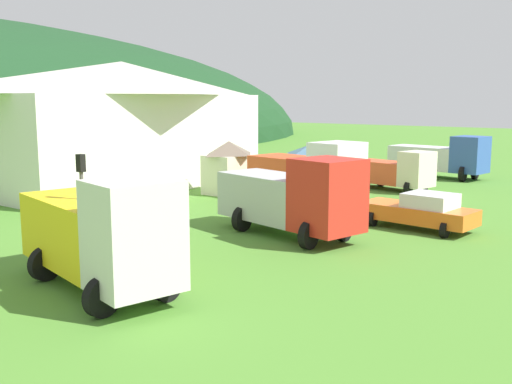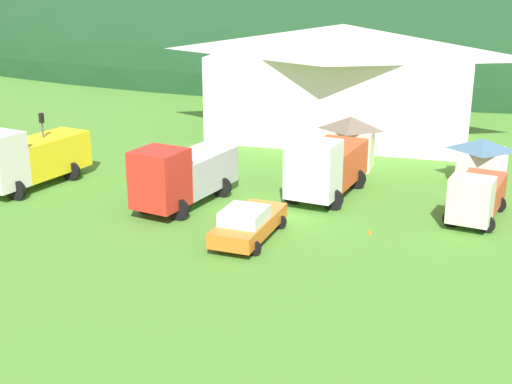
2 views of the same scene
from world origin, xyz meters
name	(u,v)px [view 1 (image 1 of 2)]	position (x,y,z in m)	size (l,w,h in m)	color
ground_plane	(340,216)	(0.00, 0.00, 0.00)	(200.00, 200.00, 0.00)	#4C842D
depot_building	(123,123)	(0.09, 16.46, 4.21)	(19.37, 9.22, 8.17)	white
play_shed_cream	(229,167)	(2.04, 9.02, 1.67)	(3.03, 2.32, 3.23)	beige
play_shed_pink	(309,162)	(9.82, 8.19, 1.33)	(2.99, 2.74, 2.58)	beige
flatbed_truck_yellow	(102,233)	(-14.64, -0.25, 1.78)	(3.93, 7.21, 3.59)	silver
crane_truck_red	(295,196)	(-5.19, -0.77, 1.73)	(3.94, 7.21, 3.45)	red
heavy_rig_white	(310,173)	(1.68, 2.89, 1.76)	(3.91, 6.93, 3.55)	white
light_truck_cream	(396,171)	(9.53, 1.48, 1.25)	(3.07, 5.68, 2.59)	beige
box_truck_blue	(443,157)	(17.44, 1.40, 1.57)	(3.56, 7.38, 3.15)	#3356AD
service_pickup_orange	(420,211)	(-0.48, -4.32, 0.83)	(2.68, 5.24, 1.66)	orange
traffic_light_west	(83,204)	(-14.41, 0.96, 2.50)	(0.20, 0.32, 4.07)	#4C4C51
traffic_cone_near_pickup	(417,207)	(4.80, -2.01, 0.00)	(0.36, 0.36, 0.58)	orange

